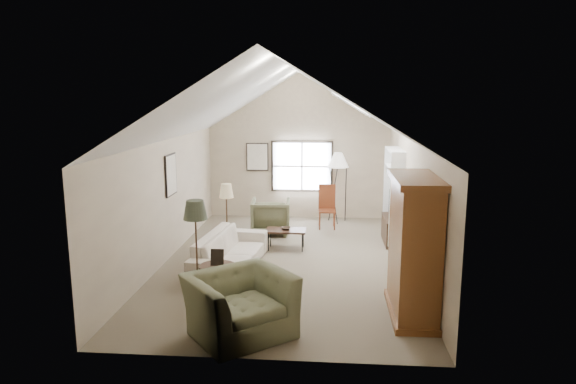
# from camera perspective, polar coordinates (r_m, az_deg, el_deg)

# --- Properties ---
(room_shell) EXTENTS (5.01, 8.01, 4.00)m
(room_shell) POSITION_cam_1_polar(r_m,az_deg,el_deg) (10.18, -0.19, 9.61)
(room_shell) COLOR #706450
(room_shell) RESTS_ON ground
(window) EXTENTS (1.72, 0.08, 1.42)m
(window) POSITION_cam_1_polar(r_m,az_deg,el_deg) (14.26, 1.56, 2.87)
(window) COLOR black
(window) RESTS_ON room_shell
(skylight) EXTENTS (0.80, 1.20, 0.52)m
(skylight) POSITION_cam_1_polar(r_m,az_deg,el_deg) (11.05, 7.04, 9.69)
(skylight) COLOR white
(skylight) RESTS_ON room_shell
(wall_art) EXTENTS (1.97, 3.71, 0.88)m
(wall_art) POSITION_cam_1_polar(r_m,az_deg,el_deg) (12.51, -8.05, 2.93)
(wall_art) COLOR black
(wall_art) RESTS_ON room_shell
(armoire) EXTENTS (0.60, 1.50, 2.20)m
(armoire) POSITION_cam_1_polar(r_m,az_deg,el_deg) (8.19, 13.82, -5.97)
(armoire) COLOR brown
(armoire) RESTS_ON ground
(tv_alcove) EXTENTS (0.32, 1.30, 2.10)m
(tv_alcove) POSITION_cam_1_polar(r_m,az_deg,el_deg) (12.05, 11.63, -0.27)
(tv_alcove) COLOR white
(tv_alcove) RESTS_ON ground
(media_console) EXTENTS (0.34, 1.18, 0.60)m
(media_console) POSITION_cam_1_polar(r_m,az_deg,el_deg) (12.24, 11.39, -4.17)
(media_console) COLOR #382316
(media_console) RESTS_ON ground
(tv_panel) EXTENTS (0.05, 0.90, 0.55)m
(tv_panel) POSITION_cam_1_polar(r_m,az_deg,el_deg) (12.10, 11.49, -1.34)
(tv_panel) COLOR black
(tv_panel) RESTS_ON media_console
(sofa) EXTENTS (1.22, 2.54, 0.72)m
(sofa) POSITION_cam_1_polar(r_m,az_deg,el_deg) (10.30, -6.44, -6.55)
(sofa) COLOR beige
(sofa) RESTS_ON ground
(armchair_near) EXTENTS (1.83, 1.80, 0.89)m
(armchair_near) POSITION_cam_1_polar(r_m,az_deg,el_deg) (7.57, -5.36, -12.39)
(armchair_near) COLOR #5A5E42
(armchair_near) RESTS_ON ground
(armchair_far) EXTENTS (0.99, 1.02, 0.87)m
(armchair_far) POSITION_cam_1_polar(r_m,az_deg,el_deg) (12.74, -1.93, -2.74)
(armchair_far) COLOR #565A3F
(armchair_far) RESTS_ON ground
(coffee_table) EXTENTS (0.90, 0.50, 0.45)m
(coffee_table) POSITION_cam_1_polar(r_m,az_deg,el_deg) (11.51, -0.22, -5.29)
(coffee_table) COLOR #361E16
(coffee_table) RESTS_ON ground
(bowl) EXTENTS (0.22, 0.22, 0.05)m
(bowl) POSITION_cam_1_polar(r_m,az_deg,el_deg) (11.44, -0.22, -4.07)
(bowl) COLOR #352415
(bowl) RESTS_ON coffee_table
(side_table) EXTENTS (0.68, 0.68, 0.61)m
(side_table) POSITION_cam_1_polar(r_m,az_deg,el_deg) (8.82, -7.79, -9.97)
(side_table) COLOR #362216
(side_table) RESTS_ON ground
(side_chair) EXTENTS (0.46, 0.46, 1.13)m
(side_chair) POSITION_cam_1_polar(r_m,az_deg,el_deg) (13.25, 4.37, -1.67)
(side_chair) COLOR brown
(side_chair) RESTS_ON ground
(tripod_lamp) EXTENTS (0.71, 0.71, 1.93)m
(tripod_lamp) POSITION_cam_1_polar(r_m,az_deg,el_deg) (13.83, 5.53, 0.54)
(tripod_lamp) COLOR white
(tripod_lamp) RESTS_ON ground
(dark_lamp) EXTENTS (0.45, 0.45, 1.71)m
(dark_lamp) POSITION_cam_1_polar(r_m,az_deg,el_deg) (8.92, -10.13, -6.09)
(dark_lamp) COLOR #282C1F
(dark_lamp) RESTS_ON ground
(tan_lamp) EXTENTS (0.34, 0.34, 1.54)m
(tan_lamp) POSITION_cam_1_polar(r_m,az_deg,el_deg) (11.38, -6.81, -2.74)
(tan_lamp) COLOR tan
(tan_lamp) RESTS_ON ground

